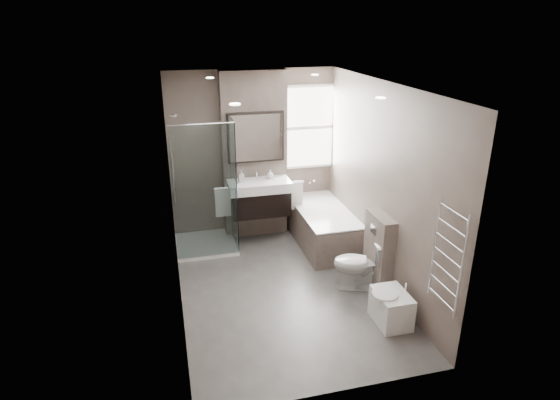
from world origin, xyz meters
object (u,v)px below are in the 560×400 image
object	(u,v)px
bathtub	(323,225)
vanity	(259,197)
toilet	(360,264)
bidet	(391,307)

from	to	relation	value
bathtub	vanity	bearing A→B (deg)	160.63
vanity	toilet	distance (m)	1.96
bidet	vanity	bearing A→B (deg)	112.42
bathtub	toilet	world-z (taller)	toilet
bathtub	toilet	xyz separation A→B (m)	(0.05, -1.33, 0.03)
vanity	bathtub	xyz separation A→B (m)	(0.92, -0.33, -0.43)
vanity	bathtub	size ratio (longest dim) A/B	0.59
bathtub	bidet	bearing A→B (deg)	-87.60
bathtub	bidet	distance (m)	2.14
vanity	toilet	size ratio (longest dim) A/B	1.38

